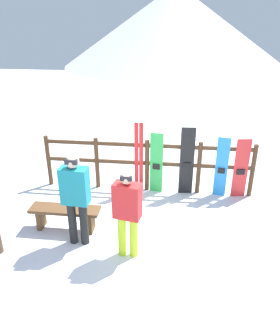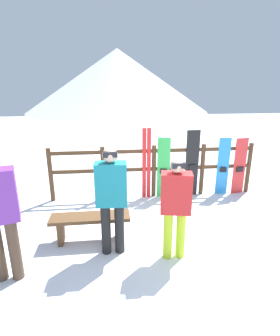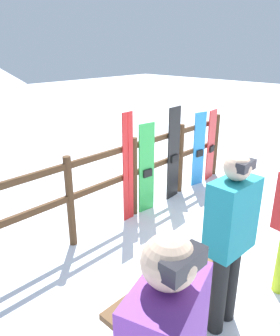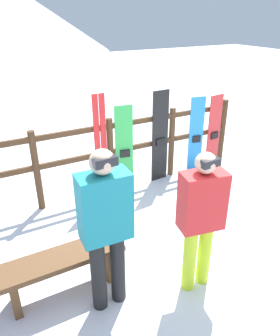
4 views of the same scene
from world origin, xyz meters
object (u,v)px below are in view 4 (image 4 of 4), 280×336
(ski_pair_red, at_px, (101,147))
(person_teal, at_px, (106,223))
(snowboard_black_stripe, at_px, (160,137))
(snowboard_blue, at_px, (196,135))
(person_red, at_px, (201,215))
(bench, at_px, (61,266))
(snowboard_green, at_px, (124,149))
(snowboard_red, at_px, (214,132))

(ski_pair_red, bearing_deg, person_teal, -111.57)
(ski_pair_red, xyz_separation_m, snowboard_black_stripe, (1.07, -0.00, -0.04))
(ski_pair_red, distance_m, snowboard_blue, 1.83)
(person_red, relative_size, snowboard_black_stripe, 0.99)
(bench, distance_m, ski_pair_red, 2.12)
(snowboard_green, height_order, snowboard_blue, snowboard_green)
(snowboard_green, xyz_separation_m, snowboard_blue, (1.43, -0.00, -0.02))
(bench, xyz_separation_m, snowboard_green, (1.58, 1.69, 0.36))
(snowboard_green, bearing_deg, bench, -133.04)
(person_teal, bearing_deg, person_red, -13.95)
(bench, bearing_deg, snowboard_red, 26.23)
(snowboard_green, bearing_deg, person_teal, -120.49)
(person_teal, relative_size, snowboard_blue, 1.23)
(person_red, xyz_separation_m, snowboard_blue, (1.73, 2.28, -0.21))
(bench, relative_size, snowboard_blue, 0.95)
(ski_pair_red, xyz_separation_m, snowboard_green, (0.40, -0.00, -0.11))
(snowboard_green, bearing_deg, person_red, -97.40)
(snowboard_green, relative_size, snowboard_blue, 1.03)
(person_red, distance_m, snowboard_green, 2.31)
(ski_pair_red, height_order, snowboard_blue, ski_pair_red)
(snowboard_black_stripe, height_order, snowboard_red, snowboard_black_stripe)
(bench, relative_size, snowboard_green, 0.92)
(snowboard_black_stripe, relative_size, snowboard_red, 1.15)
(snowboard_blue, bearing_deg, bench, -150.71)
(snowboard_red, bearing_deg, ski_pair_red, 179.91)
(snowboard_black_stripe, bearing_deg, person_teal, -132.47)
(bench, relative_size, person_red, 0.84)
(person_red, height_order, snowboard_black_stripe, snowboard_black_stripe)
(bench, bearing_deg, person_teal, -45.21)
(ski_pair_red, xyz_separation_m, snowboard_red, (2.24, -0.00, -0.14))
(person_teal, bearing_deg, snowboard_green, 59.51)
(person_red, bearing_deg, snowboard_green, 82.60)
(bench, bearing_deg, ski_pair_red, 55.10)
(bench, xyz_separation_m, snowboard_black_stripe, (2.25, 1.69, 0.44))
(snowboard_red, bearing_deg, snowboard_blue, 180.00)
(ski_pair_red, bearing_deg, snowboard_red, -0.09)
(bench, height_order, ski_pair_red, ski_pair_red)
(person_red, distance_m, snowboard_red, 3.14)
(ski_pair_red, distance_m, snowboard_black_stripe, 1.07)
(person_teal, xyz_separation_m, snowboard_blue, (2.64, 2.06, -0.29))
(ski_pair_red, height_order, snowboard_red, ski_pair_red)
(bench, xyz_separation_m, snowboard_red, (3.42, 1.69, 0.34))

